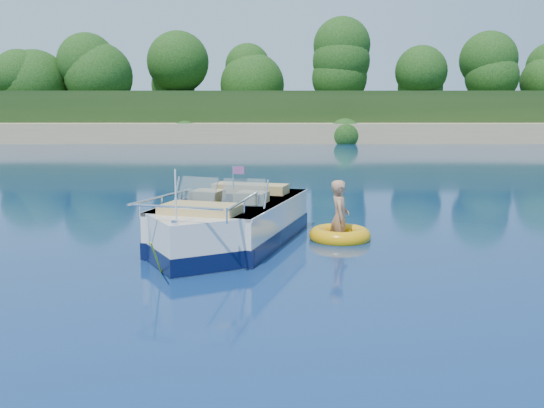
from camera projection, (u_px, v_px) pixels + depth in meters
name	position (u px, v px, depth m)	size (l,w,h in m)	color
ground	(200.00, 255.00, 11.30)	(160.00, 160.00, 0.00)	#092243
shoreline	(261.00, 121.00, 74.11)	(170.00, 59.00, 6.00)	tan
treeline	(257.00, 73.00, 50.91)	(150.00, 7.12, 8.19)	#332211
motorboat	(227.00, 227.00, 12.00)	(3.18, 5.78, 1.98)	silver
tow_tube	(340.00, 235.00, 12.59)	(1.36, 1.36, 0.34)	#F5A60B
boy	(339.00, 239.00, 12.63)	(0.60, 0.39, 1.64)	tan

